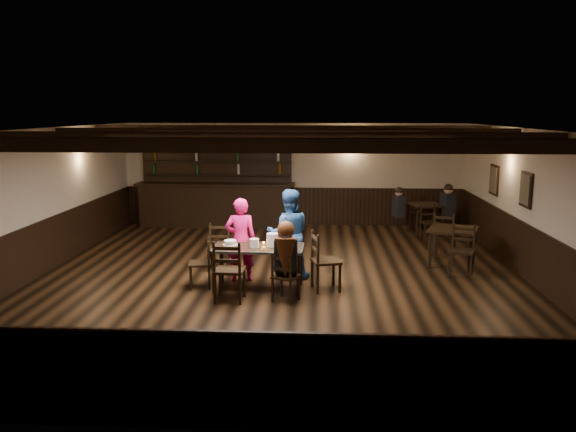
# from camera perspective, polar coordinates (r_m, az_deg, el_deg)

# --- Properties ---
(ground) EXTENTS (10.00, 10.00, 0.00)m
(ground) POSITION_cam_1_polar(r_m,az_deg,el_deg) (10.33, -0.81, -6.33)
(ground) COLOR black
(ground) RESTS_ON ground
(room_shell) EXTENTS (9.02, 10.02, 2.71)m
(room_shell) POSITION_cam_1_polar(r_m,az_deg,el_deg) (10.00, -0.77, 3.34)
(room_shell) COLOR beige
(room_shell) RESTS_ON ground
(dining_table) EXTENTS (1.54, 0.80, 0.75)m
(dining_table) POSITION_cam_1_polar(r_m,az_deg,el_deg) (9.54, -3.03, -3.63)
(dining_table) COLOR black
(dining_table) RESTS_ON ground
(chair_near_left) EXTENTS (0.49, 0.47, 1.01)m
(chair_near_left) POSITION_cam_1_polar(r_m,az_deg,el_deg) (8.96, -6.09, -5.13)
(chair_near_left) COLOR black
(chair_near_left) RESTS_ON ground
(chair_near_right) EXTENTS (0.49, 0.48, 0.81)m
(chair_near_right) POSITION_cam_1_polar(r_m,az_deg,el_deg) (8.94, -0.43, -5.87)
(chair_near_right) COLOR black
(chair_near_right) RESTS_ON ground
(chair_end_left) EXTENTS (0.44, 0.46, 0.84)m
(chair_end_left) POSITION_cam_1_polar(r_m,az_deg,el_deg) (9.82, -8.55, -4.37)
(chair_end_left) COLOR black
(chair_end_left) RESTS_ON ground
(chair_end_right) EXTENTS (0.55, 0.57, 1.01)m
(chair_end_right) POSITION_cam_1_polar(r_m,az_deg,el_deg) (9.53, 3.37, -4.12)
(chair_end_right) COLOR black
(chair_end_right) RESTS_ON ground
(chair_far_pushed) EXTENTS (0.43, 0.41, 0.89)m
(chair_far_pushed) POSITION_cam_1_polar(r_m,az_deg,el_deg) (10.88, -7.02, -2.71)
(chair_far_pushed) COLOR black
(chair_far_pushed) RESTS_ON ground
(woman_pink) EXTENTS (0.59, 0.42, 1.51)m
(woman_pink) POSITION_cam_1_polar(r_m,az_deg,el_deg) (10.05, -4.83, -2.41)
(woman_pink) COLOR #FF1BA3
(woman_pink) RESTS_ON ground
(man_blue) EXTENTS (0.86, 0.71, 1.64)m
(man_blue) POSITION_cam_1_polar(r_m,az_deg,el_deg) (10.16, 0.06, -1.84)
(man_blue) COLOR navy
(man_blue) RESTS_ON ground
(seated_person) EXTENTS (0.36, 0.54, 0.89)m
(seated_person) POSITION_cam_1_polar(r_m,az_deg,el_deg) (8.88, -0.23, -3.41)
(seated_person) COLOR black
(seated_person) RESTS_ON ground
(cake) EXTENTS (0.26, 0.26, 0.08)m
(cake) POSITION_cam_1_polar(r_m,az_deg,el_deg) (9.67, -5.90, -2.72)
(cake) COLOR white
(cake) RESTS_ON dining_table
(plate_stack_a) EXTENTS (0.16, 0.16, 0.15)m
(plate_stack_a) POSITION_cam_1_polar(r_m,az_deg,el_deg) (9.47, -3.45, -2.75)
(plate_stack_a) COLOR white
(plate_stack_a) RESTS_ON dining_table
(plate_stack_b) EXTENTS (0.19, 0.19, 0.23)m
(plate_stack_b) POSITION_cam_1_polar(r_m,az_deg,el_deg) (9.50, -1.59, -2.44)
(plate_stack_b) COLOR white
(plate_stack_b) RESTS_ON dining_table
(tea_light) EXTENTS (0.04, 0.04, 0.06)m
(tea_light) POSITION_cam_1_polar(r_m,az_deg,el_deg) (9.64, -2.49, -2.81)
(tea_light) COLOR #A5A8AD
(tea_light) RESTS_ON dining_table
(salt_shaker) EXTENTS (0.04, 0.04, 0.09)m
(salt_shaker) POSITION_cam_1_polar(r_m,az_deg,el_deg) (9.39, -1.35, -3.02)
(salt_shaker) COLOR silver
(salt_shaker) RESTS_ON dining_table
(pepper_shaker) EXTENTS (0.03, 0.03, 0.08)m
(pepper_shaker) POSITION_cam_1_polar(r_m,az_deg,el_deg) (9.40, -0.37, -3.04)
(pepper_shaker) COLOR #A5A8AD
(pepper_shaker) RESTS_ON dining_table
(drink_glass) EXTENTS (0.07, 0.07, 0.10)m
(drink_glass) POSITION_cam_1_polar(r_m,az_deg,el_deg) (9.56, -1.44, -2.74)
(drink_glass) COLOR silver
(drink_glass) RESTS_ON dining_table
(menu_red) EXTENTS (0.31, 0.22, 0.00)m
(menu_red) POSITION_cam_1_polar(r_m,az_deg,el_deg) (9.38, -0.27, -3.31)
(menu_red) COLOR #9A2B10
(menu_red) RESTS_ON dining_table
(menu_blue) EXTENTS (0.32, 0.26, 0.00)m
(menu_blue) POSITION_cam_1_polar(r_m,az_deg,el_deg) (9.58, 0.13, -3.02)
(menu_blue) COLOR #0F124B
(menu_blue) RESTS_ON dining_table
(bar_counter) EXTENTS (4.17, 0.70, 2.20)m
(bar_counter) POSITION_cam_1_polar(r_m,az_deg,el_deg) (15.00, -7.29, 1.77)
(bar_counter) COLOR black
(bar_counter) RESTS_ON ground
(back_table_a) EXTENTS (1.14, 1.14, 0.75)m
(back_table_a) POSITION_cam_1_polar(r_m,az_deg,el_deg) (11.46, 16.42, -1.69)
(back_table_a) COLOR black
(back_table_a) RESTS_ON ground
(back_table_b) EXTENTS (0.91, 0.91, 0.75)m
(back_table_b) POSITION_cam_1_polar(r_m,az_deg,el_deg) (14.28, 13.76, 0.78)
(back_table_b) COLOR black
(back_table_b) RESTS_ON ground
(bg_patron_left) EXTENTS (0.28, 0.39, 0.73)m
(bg_patron_left) POSITION_cam_1_polar(r_m,az_deg,el_deg) (13.92, 11.17, 1.41)
(bg_patron_left) COLOR black
(bg_patron_left) RESTS_ON ground
(bg_patron_right) EXTENTS (0.32, 0.43, 0.81)m
(bg_patron_right) POSITION_cam_1_polar(r_m,az_deg,el_deg) (14.18, 15.92, 1.53)
(bg_patron_right) COLOR black
(bg_patron_right) RESTS_ON ground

